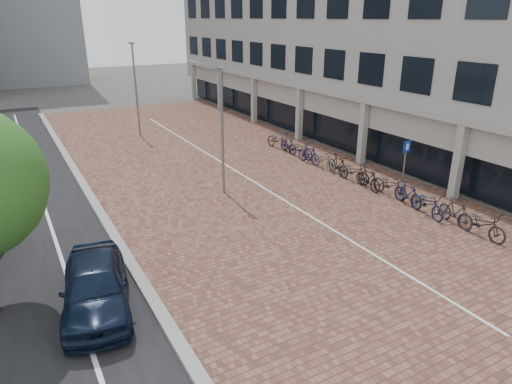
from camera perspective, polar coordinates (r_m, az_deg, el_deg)
name	(u,v)px	position (r m, az deg, el deg)	size (l,w,h in m)	color
ground	(360,302)	(13.53, 12.87, -13.19)	(140.00, 140.00, 0.00)	#474442
plaza_brick	(233,172)	(23.58, -2.90, 2.48)	(14.50, 42.00, 0.04)	brown
curb	(90,196)	(21.57, -20.02, -0.44)	(0.35, 42.00, 0.14)	gray
lane_line	(44,205)	(21.42, -24.97, -1.46)	(0.12, 44.00, 0.00)	white
parking_line	(236,171)	(23.65, -2.46, 2.61)	(0.10, 30.00, 0.00)	white
office_building	(358,1)	(31.85, 12.58, 22.26)	(8.40, 40.00, 15.00)	gray
car_navy	(95,286)	(13.27, -19.45, -10.97)	(1.71, 4.25, 1.45)	black
parking_sign	(405,158)	(21.48, 18.14, 4.02)	(0.50, 0.12, 2.38)	slate
lamp_near	(222,134)	(20.03, -4.22, 7.27)	(0.12, 0.12, 5.51)	slate
lamp_far	(136,91)	(31.57, -14.75, 12.12)	(0.12, 0.12, 5.96)	gray
bike_row	(353,171)	(22.56, 12.06, 2.54)	(1.17, 15.81, 1.05)	black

